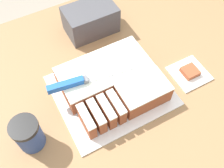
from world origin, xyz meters
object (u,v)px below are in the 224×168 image
cake (113,82)px  coffee_cup (28,134)px  brownie (190,71)px  storage_box (91,20)px  cake_board (112,90)px  knife (76,82)px

cake → coffee_cup: coffee_cup is taller
cake → brownie: (0.28, -0.08, -0.03)m
cake → storage_box: size_ratio=1.57×
cake_board → storage_box: storage_box is taller
cake → brownie: size_ratio=5.68×
storage_box → brownie: bearing=-59.9°
cake → knife: size_ratio=0.97×
cake → coffee_cup: (-0.32, -0.05, 0.02)m
cake_board → cake: cake is taller
cake_board → brownie: brownie is taller
knife → brownie: (0.40, -0.11, -0.07)m
cake_board → knife: (-0.11, 0.04, 0.09)m
cake_board → coffee_cup: (-0.31, -0.05, 0.06)m
cake → storage_box: storage_box is taller
knife → coffee_cup: (-0.20, -0.08, -0.03)m
knife → cake: bearing=-6.1°
cake → knife: 0.13m
cake → cake_board: bearing=-139.1°
cake_board → cake: size_ratio=1.22×
coffee_cup → storage_box: size_ratio=0.58×
knife → coffee_cup: 0.22m
cake_board → brownie: (0.29, -0.07, 0.01)m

